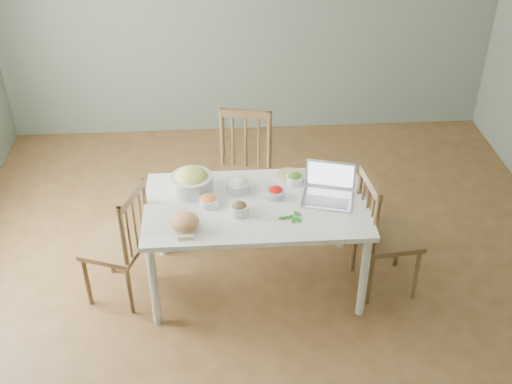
{
  "coord_description": "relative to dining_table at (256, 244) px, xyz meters",
  "views": [
    {
      "loc": [
        -0.35,
        -3.64,
        3.38
      ],
      "look_at": [
        -0.1,
        0.03,
        0.84
      ],
      "focal_mm": 44.76,
      "sensor_mm": 36.0,
      "label": 1
    }
  ],
  "objects": [
    {
      "name": "floor",
      "position": [
        0.1,
        -0.03,
        -0.37
      ],
      "size": [
        5.0,
        5.0,
        0.0
      ],
      "primitive_type": "cube",
      "color": "brown",
      "rests_on": "ground"
    },
    {
      "name": "chair_far",
      "position": [
        -0.07,
        0.69,
        0.14
      ],
      "size": [
        0.54,
        0.53,
        1.03
      ],
      "primitive_type": null,
      "rotation": [
        0.0,
        0.0,
        -0.22
      ],
      "color": "brown",
      "rests_on": "floor"
    },
    {
      "name": "butter_stick",
      "position": [
        -0.49,
        -0.37,
        0.39
      ],
      "size": [
        0.1,
        0.03,
        0.03
      ],
      "primitive_type": "cube",
      "rotation": [
        0.0,
        0.0,
        0.01
      ],
      "color": "#F7EDBD",
      "rests_on": "dining_table"
    },
    {
      "name": "wall_back",
      "position": [
        0.1,
        2.47,
        0.98
      ],
      "size": [
        5.0,
        0.0,
        2.7
      ],
      "primitive_type": "cube",
      "color": "slate",
      "rests_on": "ground"
    },
    {
      "name": "dining_table",
      "position": [
        0.0,
        0.0,
        0.0
      ],
      "size": [
        1.59,
        0.89,
        0.74
      ],
      "primitive_type": null,
      "color": "white",
      "rests_on": "floor"
    },
    {
      "name": "bowl_mushroom",
      "position": [
        -0.13,
        -0.11,
        0.42
      ],
      "size": [
        0.15,
        0.15,
        0.09
      ],
      "primitive_type": null,
      "rotation": [
        0.0,
        0.0,
        0.12
      ],
      "color": "#4C3724",
      "rests_on": "dining_table"
    },
    {
      "name": "basil_bunch",
      "position": [
        0.22,
        -0.19,
        0.38
      ],
      "size": [
        0.18,
        0.18,
        0.02
      ],
      "primitive_type": null,
      "color": "#15490F",
      "rests_on": "dining_table"
    },
    {
      "name": "chair_right",
      "position": [
        0.96,
        -0.08,
        0.12
      ],
      "size": [
        0.46,
        0.48,
        0.99
      ],
      "primitive_type": null,
      "rotation": [
        0.0,
        0.0,
        1.67
      ],
      "color": "brown",
      "rests_on": "floor"
    },
    {
      "name": "laptop",
      "position": [
        0.51,
        0.0,
        0.5
      ],
      "size": [
        0.42,
        0.37,
        0.25
      ],
      "primitive_type": null,
      "rotation": [
        0.0,
        0.0,
        -0.27
      ],
      "color": "silver",
      "rests_on": "dining_table"
    },
    {
      "name": "bowl_onion",
      "position": [
        -0.12,
        0.18,
        0.42
      ],
      "size": [
        0.18,
        0.18,
        0.09
      ],
      "primitive_type": null,
      "rotation": [
        0.0,
        0.0,
        0.03
      ],
      "color": "silver",
      "rests_on": "dining_table"
    },
    {
      "name": "bowl_carrot",
      "position": [
        -0.33,
        0.0,
        0.41
      ],
      "size": [
        0.15,
        0.15,
        0.08
      ],
      "primitive_type": null,
      "rotation": [
        0.0,
        0.0,
        0.1
      ],
      "color": "orange",
      "rests_on": "dining_table"
    },
    {
      "name": "bowl_redpep",
      "position": [
        0.15,
        0.07,
        0.41
      ],
      "size": [
        0.16,
        0.16,
        0.08
      ],
      "primitive_type": null,
      "rotation": [
        0.0,
        0.0,
        -0.23
      ],
      "color": "red",
      "rests_on": "dining_table"
    },
    {
      "name": "chair_left",
      "position": [
        -1.02,
        -0.04,
        0.1
      ],
      "size": [
        0.52,
        0.53,
        0.95
      ],
      "primitive_type": null,
      "rotation": [
        0.0,
        0.0,
        -1.92
      ],
      "color": "brown",
      "rests_on": "floor"
    },
    {
      "name": "bowl_squash",
      "position": [
        -0.45,
        0.19,
        0.46
      ],
      "size": [
        0.38,
        0.38,
        0.17
      ],
      "primitive_type": null,
      "rotation": [
        0.0,
        0.0,
        -0.34
      ],
      "color": "tan",
      "rests_on": "dining_table"
    },
    {
      "name": "bread_boule",
      "position": [
        -0.49,
        -0.26,
        0.43
      ],
      "size": [
        0.25,
        0.25,
        0.12
      ],
      "primitive_type": "ellipsoid",
      "rotation": [
        0.0,
        0.0,
        -0.4
      ],
      "color": "#A17D48",
      "rests_on": "dining_table"
    },
    {
      "name": "flatbread",
      "position": [
        0.28,
        0.33,
        0.38
      ],
      "size": [
        0.24,
        0.24,
        0.02
      ],
      "primitive_type": "cylinder",
      "rotation": [
        0.0,
        0.0,
        0.19
      ],
      "color": "tan",
      "rests_on": "dining_table"
    },
    {
      "name": "bowl_broccoli",
      "position": [
        0.3,
        0.24,
        0.41
      ],
      "size": [
        0.17,
        0.17,
        0.08
      ],
      "primitive_type": null,
      "rotation": [
        0.0,
        0.0,
        0.38
      ],
      "color": "#1A520A",
      "rests_on": "dining_table"
    }
  ]
}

